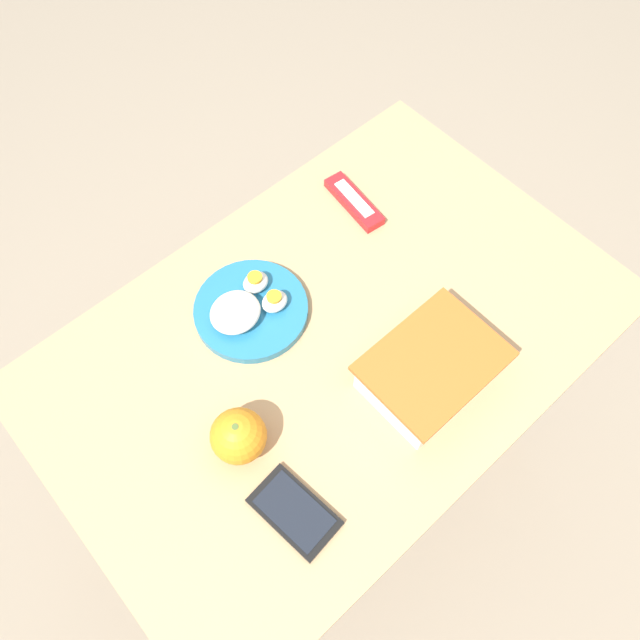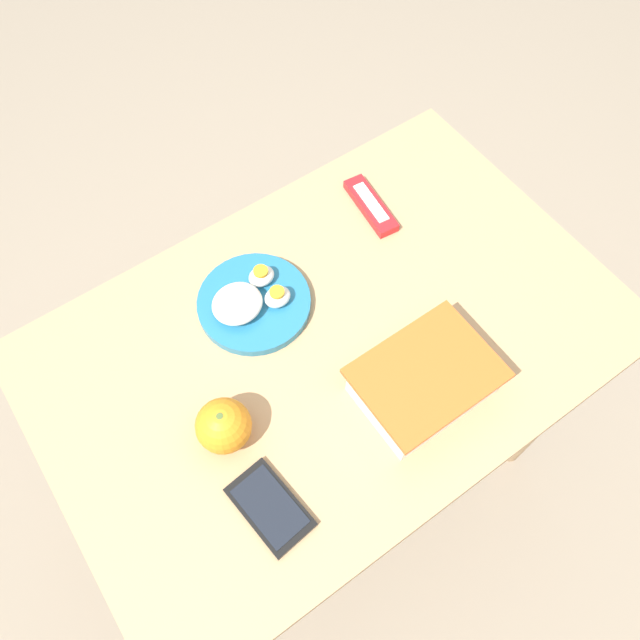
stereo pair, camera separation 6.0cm
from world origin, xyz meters
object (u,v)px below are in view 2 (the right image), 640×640
(cell_phone, at_px, (270,507))
(candy_bar, at_px, (371,206))
(rice_plate, at_px, (252,301))
(food_container, at_px, (423,383))
(orange_fruit, at_px, (224,426))

(cell_phone, bearing_deg, candy_bar, -141.98)
(rice_plate, bearing_deg, food_container, 115.79)
(rice_plate, bearing_deg, cell_phone, 62.21)
(orange_fruit, relative_size, candy_bar, 0.59)
(food_container, distance_m, orange_fruit, 0.32)
(orange_fruit, height_order, cell_phone, orange_fruit)
(rice_plate, distance_m, candy_bar, 0.31)
(orange_fruit, relative_size, rice_plate, 0.44)
(candy_bar, relative_size, cell_phone, 1.06)
(cell_phone, bearing_deg, rice_plate, -117.79)
(orange_fruit, bearing_deg, food_container, 158.47)
(food_container, bearing_deg, rice_plate, -64.21)
(orange_fruit, relative_size, cell_phone, 0.63)
(food_container, xyz_separation_m, cell_phone, (0.30, 0.02, -0.03))
(food_container, xyz_separation_m, orange_fruit, (0.30, -0.12, 0.01))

